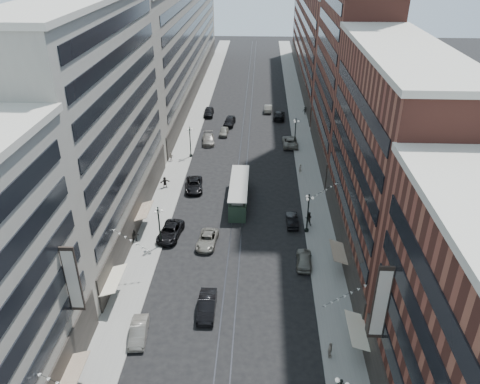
% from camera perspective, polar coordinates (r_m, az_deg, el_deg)
% --- Properties ---
extents(ground, '(220.00, 220.00, 0.00)m').
position_cam_1_polar(ground, '(86.60, 0.53, 5.53)').
color(ground, black).
rests_on(ground, ground).
extents(sidewalk_west, '(4.00, 180.00, 0.15)m').
position_cam_1_polar(sidewalk_west, '(96.80, -5.83, 7.98)').
color(sidewalk_west, gray).
rests_on(sidewalk_west, ground).
extents(sidewalk_east, '(4.00, 180.00, 0.15)m').
position_cam_1_polar(sidewalk_east, '(96.15, 7.38, 7.74)').
color(sidewalk_east, gray).
rests_on(sidewalk_east, ground).
extents(rail_west, '(0.12, 180.00, 0.02)m').
position_cam_1_polar(rail_west, '(95.89, 0.34, 7.88)').
color(rail_west, '#2D2D33').
rests_on(rail_west, ground).
extents(rail_east, '(0.12, 180.00, 0.02)m').
position_cam_1_polar(rail_east, '(95.85, 1.18, 7.87)').
color(rail_east, '#2D2D33').
rests_on(rail_east, ground).
extents(building_west_mid, '(8.00, 36.00, 28.00)m').
position_cam_1_polar(building_west_mid, '(59.67, -17.14, 7.78)').
color(building_west_mid, gray).
rests_on(building_west_mid, ground).
extents(building_west_far, '(8.00, 90.00, 26.00)m').
position_cam_1_polar(building_west_far, '(119.16, -7.38, 18.27)').
color(building_west_far, gray).
rests_on(building_west_far, ground).
extents(building_east_mid, '(8.00, 30.00, 24.00)m').
position_cam_1_polar(building_east_mid, '(54.31, 17.51, 3.36)').
color(building_east_mid, brown).
rests_on(building_east_mid, ground).
extents(building_east_tower, '(8.00, 26.00, 42.00)m').
position_cam_1_polar(building_east_tower, '(78.00, 13.75, 18.30)').
color(building_east_tower, brown).
rests_on(building_east_tower, ground).
extents(building_east_far, '(8.00, 72.00, 24.00)m').
position_cam_1_polar(building_east_far, '(127.32, 9.45, 18.33)').
color(building_east_far, brown).
rests_on(building_east_far, ground).
extents(lamppost_sw_far, '(1.03, 1.14, 5.52)m').
position_cam_1_polar(lamppost_sw_far, '(58.00, -9.81, -4.01)').
color(lamppost_sw_far, black).
rests_on(lamppost_sw_far, sidewalk_west).
extents(lamppost_sw_mid, '(1.03, 1.14, 5.52)m').
position_cam_1_polar(lamppost_sw_mid, '(81.63, -6.10, 6.24)').
color(lamppost_sw_mid, black).
rests_on(lamppost_sw_mid, sidewalk_west).
extents(lamppost_se_far, '(1.03, 1.14, 5.52)m').
position_cam_1_polar(lamppost_se_far, '(60.47, 8.29, -2.41)').
color(lamppost_se_far, black).
rests_on(lamppost_se_far, sidewalk_east).
extents(lamppost_se_mid, '(1.03, 1.14, 5.52)m').
position_cam_1_polar(lamppost_se_mid, '(85.62, 6.75, 7.28)').
color(lamppost_se_mid, black).
rests_on(lamppost_se_mid, sidewalk_east).
extents(streetcar, '(2.58, 11.65, 3.22)m').
position_cam_1_polar(streetcar, '(67.48, -0.12, -0.15)').
color(streetcar, '#253A2B').
rests_on(streetcar, ground).
extents(car_1, '(1.92, 4.46, 1.43)m').
position_cam_1_polar(car_1, '(47.81, -12.27, -16.29)').
color(car_1, slate).
rests_on(car_1, ground).
extents(car_2, '(3.18, 5.78, 1.53)m').
position_cam_1_polar(car_2, '(60.84, -8.50, -4.81)').
color(car_2, black).
rests_on(car_2, ground).
extents(car_4, '(2.07, 4.56, 1.52)m').
position_cam_1_polar(car_4, '(55.92, 7.82, -8.13)').
color(car_4, slate).
rests_on(car_4, ground).
extents(car_5, '(1.78, 4.96, 1.63)m').
position_cam_1_polar(car_5, '(49.36, -4.05, -13.66)').
color(car_5, black).
rests_on(car_5, ground).
extents(pedestrian_2, '(0.99, 0.73, 1.82)m').
position_cam_1_polar(pedestrian_2, '(60.31, -12.63, -5.24)').
color(pedestrian_2, black).
rests_on(pedestrian_2, sidewalk_west).
extents(pedestrian_4, '(0.56, 1.05, 1.72)m').
position_cam_1_polar(pedestrian_4, '(45.57, 10.92, -18.38)').
color(pedestrian_4, '#A89B8B').
rests_on(pedestrian_4, sidewalk_east).
extents(car_7, '(3.14, 5.69, 1.51)m').
position_cam_1_polar(car_7, '(71.67, -5.61, 0.87)').
color(car_7, black).
rests_on(car_7, ground).
extents(car_8, '(2.78, 5.55, 1.55)m').
position_cam_1_polar(car_8, '(88.21, -3.88, 6.45)').
color(car_8, slate).
rests_on(car_8, ground).
extents(car_9, '(2.13, 5.09, 1.72)m').
position_cam_1_polar(car_9, '(102.52, -3.84, 9.72)').
color(car_9, black).
rests_on(car_9, ground).
extents(car_10, '(1.53, 4.25, 1.39)m').
position_cam_1_polar(car_10, '(63.09, 6.37, -3.41)').
color(car_10, black).
rests_on(car_10, ground).
extents(car_11, '(2.83, 5.87, 1.61)m').
position_cam_1_polar(car_11, '(87.36, 6.10, 6.15)').
color(car_11, slate).
rests_on(car_11, ground).
extents(car_12, '(2.60, 5.67, 1.61)m').
position_cam_1_polar(car_12, '(100.88, 4.79, 9.33)').
color(car_12, black).
rests_on(car_12, ground).
extents(car_13, '(2.54, 5.26, 1.73)m').
position_cam_1_polar(car_13, '(96.81, -1.29, 8.62)').
color(car_13, black).
rests_on(car_13, ground).
extents(car_14, '(1.87, 4.73, 1.53)m').
position_cam_1_polar(car_14, '(105.12, 3.44, 10.16)').
color(car_14, '#626157').
rests_on(car_14, ground).
extents(pedestrian_5, '(1.65, 1.04, 1.72)m').
position_cam_1_polar(pedestrian_5, '(72.51, -9.15, 1.20)').
color(pedestrian_5, black).
rests_on(pedestrian_5, sidewalk_west).
extents(pedestrian_6, '(0.96, 0.59, 1.52)m').
position_cam_1_polar(pedestrian_6, '(81.21, -8.39, 4.28)').
color(pedestrian_6, '#A39687').
rests_on(pedestrian_6, sidewalk_west).
extents(pedestrian_7, '(1.04, 0.75, 1.93)m').
position_cam_1_polar(pedestrian_7, '(62.91, 8.36, -3.20)').
color(pedestrian_7, black).
rests_on(pedestrian_7, sidewalk_east).
extents(pedestrian_8, '(0.70, 0.64, 1.60)m').
position_cam_1_polar(pedestrian_8, '(76.63, 7.36, 2.85)').
color(pedestrian_8, '#A89A8B').
rests_on(pedestrian_8, sidewalk_east).
extents(pedestrian_9, '(1.12, 0.53, 1.69)m').
position_cam_1_polar(pedestrian_9, '(103.68, 7.94, 9.81)').
color(pedestrian_9, black).
rests_on(pedestrian_9, sidewalk_east).
extents(car_extra_0, '(2.71, 5.13, 1.37)m').
position_cam_1_polar(car_extra_0, '(58.93, -4.02, -5.84)').
color(car_extra_0, slate).
rests_on(car_extra_0, ground).
extents(car_extra_1, '(1.78, 4.12, 1.38)m').
position_cam_1_polar(car_extra_1, '(91.83, -1.99, 7.36)').
color(car_extra_1, slate).
rests_on(car_extra_1, ground).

